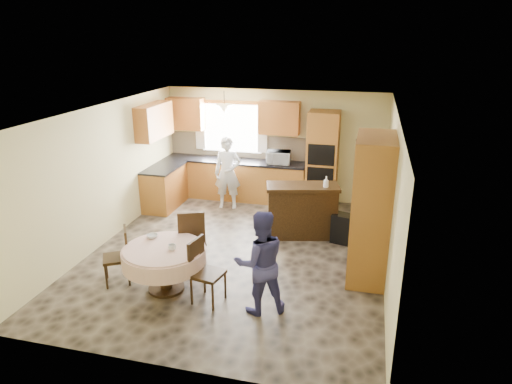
{
  "coord_description": "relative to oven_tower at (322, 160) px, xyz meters",
  "views": [
    {
      "loc": [
        2.09,
        -6.95,
        3.69
      ],
      "look_at": [
        0.26,
        0.3,
        1.06
      ],
      "focal_mm": 32.0,
      "sensor_mm": 36.0,
      "label": 1
    }
  ],
  "objects": [
    {
      "name": "wall_cab_left",
      "position": [
        -3.2,
        0.15,
        0.85
      ],
      "size": [
        0.85,
        0.33,
        0.72
      ],
      "primitive_type": "cube",
      "color": "#BD712F",
      "rests_on": "wall_back"
    },
    {
      "name": "bowl_table",
      "position": [
        -2.16,
        -3.85,
        -0.33
      ],
      "size": [
        0.18,
        0.18,
        0.05
      ],
      "primitive_type": "imported",
      "rotation": [
        0.0,
        0.0,
        -0.04
      ],
      "color": "#B2B2B2",
      "rests_on": "dining_table"
    },
    {
      "name": "ceiling",
      "position": [
        -1.15,
        -2.69,
        1.44
      ],
      "size": [
        5.0,
        6.0,
        0.01
      ],
      "primitive_type": "cube",
      "color": "white",
      "rests_on": "wall_back"
    },
    {
      "name": "chair_back",
      "position": [
        -1.7,
        -3.4,
        -0.49
      ],
      "size": [
        0.59,
        0.59,
        1.03
      ],
      "rotation": [
        0.0,
        0.0,
        3.55
      ],
      "color": "#32200D",
      "rests_on": "floor"
    },
    {
      "name": "cup_table",
      "position": [
        -1.69,
        -4.17,
        -0.32
      ],
      "size": [
        0.13,
        0.13,
        0.09
      ],
      "primitive_type": "imported",
      "rotation": [
        0.0,
        0.0,
        0.19
      ],
      "color": "#B2B2B2",
      "rests_on": "dining_table"
    },
    {
      "name": "wall_right",
      "position": [
        1.35,
        -2.69,
        0.19
      ],
      "size": [
        0.02,
        6.0,
        2.5
      ],
      "primitive_type": "cube",
      "color": "#CBC182",
      "rests_on": "floor"
    },
    {
      "name": "curtain_right",
      "position": [
        -1.4,
        0.24,
        0.59
      ],
      "size": [
        0.22,
        0.02,
        1.15
      ],
      "primitive_type": "cube",
      "color": "white",
      "rests_on": "wall_back"
    },
    {
      "name": "wall_back",
      "position": [
        -1.15,
        0.31,
        0.19
      ],
      "size": [
        5.0,
        0.02,
        2.5
      ],
      "primitive_type": "cube",
      "color": "#CBC182",
      "rests_on": "floor"
    },
    {
      "name": "wall_cab_right",
      "position": [
        -1.0,
        0.15,
        0.85
      ],
      "size": [
        0.9,
        0.33,
        0.72
      ],
      "primitive_type": "cube",
      "color": "#BD712F",
      "rests_on": "wall_back"
    },
    {
      "name": "backsplash",
      "position": [
        -2.0,
        0.3,
        0.12
      ],
      "size": [
        3.3,
        0.02,
        0.55
      ],
      "primitive_type": "cube",
      "color": "tan",
      "rests_on": "wall_back"
    },
    {
      "name": "chair_left",
      "position": [
        -2.62,
        -4.06,
        -0.57
      ],
      "size": [
        0.53,
        0.53,
        0.89
      ],
      "rotation": [
        0.0,
        0.0,
        -1.03
      ],
      "color": "#32200D",
      "rests_on": "floor"
    },
    {
      "name": "wall_front",
      "position": [
        -1.15,
        -5.69,
        0.19
      ],
      "size": [
        5.0,
        0.02,
        2.5
      ],
      "primitive_type": "cube",
      "color": "#CBC182",
      "rests_on": "floor"
    },
    {
      "name": "person_sink",
      "position": [
        -1.98,
        -0.59,
        -0.27
      ],
      "size": [
        0.63,
        0.47,
        1.59
      ],
      "primitive_type": "imported",
      "rotation": [
        0.0,
        0.0,
        0.16
      ],
      "color": "silver",
      "rests_on": "floor"
    },
    {
      "name": "counter_left",
      "position": [
        -3.35,
        -0.89,
        -0.16
      ],
      "size": [
        0.64,
        1.2,
        0.04
      ],
      "primitive_type": "cube",
      "color": "black",
      "rests_on": "base_cab_left"
    },
    {
      "name": "base_cab_left",
      "position": [
        -3.35,
        -0.89,
        -0.62
      ],
      "size": [
        0.6,
        1.2,
        0.88
      ],
      "primitive_type": "cube",
      "color": "#C07F33",
      "rests_on": "floor"
    },
    {
      "name": "wall_cab_side",
      "position": [
        -3.48,
        -0.89,
        0.85
      ],
      "size": [
        0.33,
        1.2,
        0.72
      ],
      "primitive_type": "cube",
      "color": "#BD712F",
      "rests_on": "wall_left"
    },
    {
      "name": "microwave",
      "position": [
        -0.96,
        -0.04,
        0.0
      ],
      "size": [
        0.55,
        0.4,
        0.29
      ],
      "primitive_type": "imported",
      "rotation": [
        0.0,
        0.0,
        0.1
      ],
      "color": "silver",
      "rests_on": "counter_back"
    },
    {
      "name": "cupboard",
      "position": [
        1.07,
        -2.89,
        0.07
      ],
      "size": [
        0.59,
        1.18,
        2.26
      ],
      "primitive_type": "cube",
      "color": "#C07F33",
      "rests_on": "floor"
    },
    {
      "name": "oven_upper",
      "position": [
        0.0,
        -0.31,
        0.19
      ],
      "size": [
        0.56,
        0.01,
        0.45
      ],
      "primitive_type": "cube",
      "color": "black",
      "rests_on": "oven_tower"
    },
    {
      "name": "counter_back",
      "position": [
        -2.0,
        0.01,
        -0.16
      ],
      "size": [
        3.3,
        0.64,
        0.04
      ],
      "primitive_type": "cube",
      "color": "black",
      "rests_on": "base_cab_back"
    },
    {
      "name": "sideboard",
      "position": [
        -0.17,
        -1.7,
        -0.58
      ],
      "size": [
        1.43,
        0.85,
        0.95
      ],
      "primitive_type": "cube",
      "rotation": [
        0.0,
        0.0,
        0.24
      ],
      "color": "#32200D",
      "rests_on": "floor"
    },
    {
      "name": "space_heater",
      "position": [
        0.62,
        -1.81,
        -0.78
      ],
      "size": [
        0.46,
        0.37,
        0.55
      ],
      "primitive_type": "cube",
      "rotation": [
        0.0,
        0.0,
        -0.25
      ],
      "color": "black",
      "rests_on": "floor"
    },
    {
      "name": "base_cab_back",
      "position": [
        -2.0,
        0.01,
        -0.62
      ],
      "size": [
        3.3,
        0.6,
        0.88
      ],
      "primitive_type": "cube",
      "color": "#C07F33",
      "rests_on": "floor"
    },
    {
      "name": "curtain_left",
      "position": [
        -2.9,
        0.24,
        0.59
      ],
      "size": [
        0.22,
        0.02,
        1.15
      ],
      "primitive_type": "cube",
      "color": "white",
      "rests_on": "wall_back"
    },
    {
      "name": "oven_lower",
      "position": [
        0.0,
        -0.31,
        -0.31
      ],
      "size": [
        0.56,
        0.01,
        0.45
      ],
      "primitive_type": "cube",
      "color": "black",
      "rests_on": "oven_tower"
    },
    {
      "name": "oven_tower",
      "position": [
        0.0,
        0.0,
        0.0
      ],
      "size": [
        0.66,
        0.62,
        2.12
      ],
      "primitive_type": "cube",
      "color": "#C07F33",
      "rests_on": "floor"
    },
    {
      "name": "framed_picture",
      "position": [
        1.32,
        -1.11,
        0.57
      ],
      "size": [
        0.06,
        0.53,
        0.44
      ],
      "color": "gold",
      "rests_on": "wall_right"
    },
    {
      "name": "wall_left",
      "position": [
        -3.65,
        -2.69,
        0.19
      ],
      "size": [
        0.02,
        6.0,
        2.5
      ],
      "primitive_type": "cube",
      "color": "#CBC182",
      "rests_on": "floor"
    },
    {
      "name": "pendant",
      "position": [
        -2.15,
        -0.19,
        1.06
      ],
      "size": [
        0.36,
        0.36,
        0.18
      ],
      "primitive_type": "cone",
      "rotation": [
        3.14,
        0.0,
        0.0
      ],
      "color": "beige",
      "rests_on": "ceiling"
    },
    {
      "name": "floor",
      "position": [
        -1.15,
        -2.69,
        -1.06
      ],
      "size": [
        5.0,
        6.0,
        0.01
      ],
      "primitive_type": "cube",
      "color": "brown",
      "rests_on": "ground"
    },
    {
      "name": "person_dining",
      "position": [
        -0.35,
        -4.3,
        -0.32
      ],
      "size": [
        0.9,
        0.83,
        1.49
      ],
      "primitive_type": "imported",
      "rotation": [
        0.0,
        0.0,
        3.6
      ],
      "color": "navy",
      "rests_on": "floor"
    },
    {
      "name": "window",
      "position": [
        -2.15,
        0.29,
        0.54
      ],
      "size": [
        1.4,
        0.03,
        1.1
      ],
      "primitive_type": "cube",
      "color": "white",
      "rests_on": "wall_back"
    },
    {
      "name": "dining_table",
      "position": [
        -1.85,
        -4.12,
        -0.52
      ],
      "size": [
        1.23,
        1.23,
        0.7
      ],
      "color": "#32200D",
      "rests_on": "floor"
    },
    {
      "name": "bowl_sideboard",
      "position": [
        -0.58,
        -1.7,
        -0.08
      ],
      "size": [
        0.27,
        0.27,
        0.05
      ],
      "primitive_type": "imported",
      "rotation": [
        0.0,
        0.0,
        -0.25
      ],
      "color": "#B2B2B2",
      "rests_on": "sideboard"
    },
    {
      "name": "chair_right",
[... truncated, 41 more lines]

